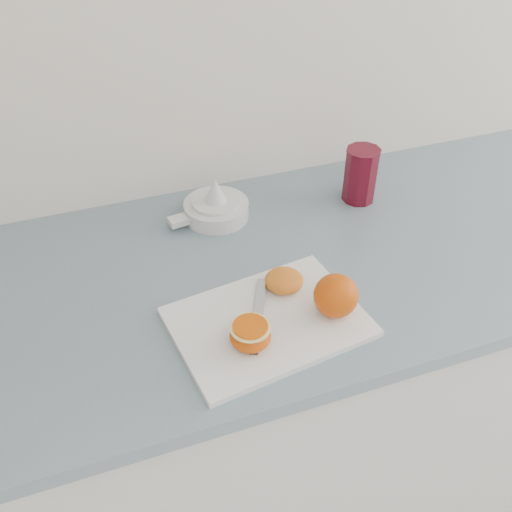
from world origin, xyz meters
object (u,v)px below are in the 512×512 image
Objects in this scene: cutting_board at (268,322)px; half_orange at (250,335)px; counter at (285,396)px; red_tumbler at (360,177)px; citrus_juicer at (216,207)px.

half_orange is at bearing -138.01° from cutting_board.
counter is 0.56m from red_tumbler.
citrus_juicer is at bearing 81.99° from half_orange.
counter is at bearing -59.65° from citrus_juicer.
citrus_juicer is (-0.10, 0.18, 0.47)m from counter.
red_tumbler reaches higher than cutting_board.
red_tumbler is (0.21, 0.14, 0.50)m from counter.
citrus_juicer reaches higher than counter.
citrus_juicer reaches higher than half_orange.
cutting_board is 0.07m from half_orange.
red_tumbler reaches higher than half_orange.
half_orange is 0.38× the size of citrus_juicer.
red_tumbler is at bearing 42.38° from cutting_board.
counter is 7.85× the size of cutting_board.
citrus_juicer is 1.43× the size of red_tumbler.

